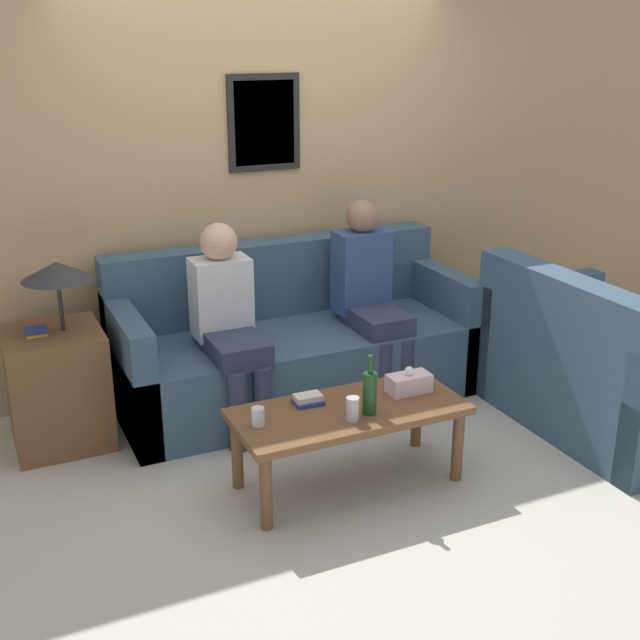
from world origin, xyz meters
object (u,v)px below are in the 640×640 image
at_px(couch_main, 293,347).
at_px(coffee_table, 349,418).
at_px(wine_bottle, 370,392).
at_px(couch_side, 600,373).
at_px(person_left, 229,318).
at_px(person_right, 370,292).
at_px(drinking_glass, 258,417).

height_order(couch_main, coffee_table, couch_main).
bearing_deg(coffee_table, wine_bottle, -55.93).
xyz_separation_m(couch_side, person_left, (-1.97, 0.95, 0.33)).
bearing_deg(couch_main, person_right, -17.47).
height_order(wine_bottle, person_right, person_right).
height_order(drinking_glass, person_right, person_right).
relative_size(coffee_table, person_right, 0.95).
bearing_deg(person_right, wine_bottle, -118.01).
height_order(coffee_table, drinking_glass, drinking_glass).
height_order(couch_main, person_left, person_left).
relative_size(wine_bottle, drinking_glass, 3.39).
height_order(coffee_table, wine_bottle, wine_bottle).
bearing_deg(couch_main, drinking_glass, -120.57).
relative_size(couch_main, person_right, 1.80).
bearing_deg(person_right, person_left, -176.44).
distance_m(couch_side, person_left, 2.22).
bearing_deg(wine_bottle, couch_side, 2.41).
relative_size(coffee_table, wine_bottle, 3.82).
distance_m(couch_main, coffee_table, 1.14).
bearing_deg(person_left, couch_main, 22.78).
bearing_deg(coffee_table, couch_main, 81.42).
height_order(couch_side, person_left, person_left).
relative_size(drinking_glass, person_right, 0.07).
distance_m(couch_main, wine_bottle, 1.25).
bearing_deg(person_left, drinking_glass, -100.23).
bearing_deg(coffee_table, person_left, 109.37).
distance_m(coffee_table, wine_bottle, 0.21).
height_order(person_left, person_right, person_right).
relative_size(wine_bottle, person_left, 0.26).
relative_size(couch_side, wine_bottle, 4.45).
relative_size(wine_bottle, person_right, 0.25).
bearing_deg(couch_main, person_left, -157.22).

